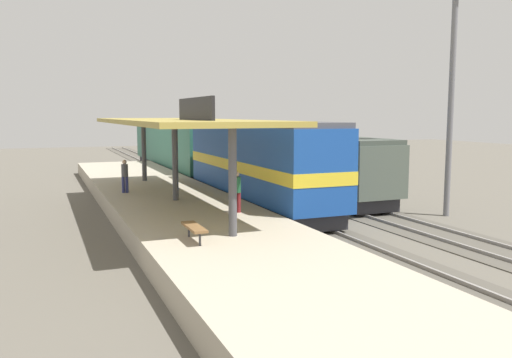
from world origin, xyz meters
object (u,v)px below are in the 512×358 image
at_px(passenger_carriage_single, 175,146).
at_px(freight_car, 322,166).
at_px(platform_bench, 194,228).
at_px(person_waiting, 125,174).
at_px(light_mast, 454,40).
at_px(person_walking, 237,190).
at_px(locomotive, 257,163).

relative_size(passenger_carriage_single, freight_car, 1.67).
relative_size(platform_bench, passenger_carriage_single, 0.08).
bearing_deg(person_waiting, passenger_carriage_single, 67.67).
height_order(light_mast, person_walking, light_mast).
xyz_separation_m(passenger_carriage_single, person_walking, (-3.03, -23.15, -0.46)).
bearing_deg(freight_car, locomotive, -163.73).
distance_m(light_mast, person_walking, 12.65).
bearing_deg(person_walking, passenger_carriage_single, 82.55).
bearing_deg(freight_car, passenger_carriage_single, 105.44).
distance_m(freight_car, light_mast, 9.78).
distance_m(person_waiting, person_walking, 8.18).
relative_size(freight_car, person_waiting, 7.02).
bearing_deg(freight_car, person_waiting, 175.14).
bearing_deg(person_waiting, platform_bench, -87.75).
height_order(platform_bench, locomotive, locomotive).
bearing_deg(person_walking, locomotive, 59.54).
height_order(locomotive, person_walking, locomotive).
distance_m(freight_car, person_walking, 10.02).
height_order(locomotive, person_waiting, locomotive).
height_order(passenger_carriage_single, person_walking, passenger_carriage_single).
xyz_separation_m(platform_bench, light_mast, (13.80, 3.99, 7.05)).
bearing_deg(light_mast, person_waiting, 151.98).
xyz_separation_m(platform_bench, passenger_carriage_single, (6.00, 27.30, 0.97)).
distance_m(passenger_carriage_single, person_walking, 23.35).
distance_m(platform_bench, light_mast, 16.00).
xyz_separation_m(locomotive, passenger_carriage_single, (0.00, 18.00, -0.10)).
relative_size(locomotive, person_waiting, 8.44).
bearing_deg(light_mast, platform_bench, -163.86).
bearing_deg(platform_bench, person_walking, 54.39).
bearing_deg(freight_car, person_walking, -139.60).
height_order(platform_bench, light_mast, light_mast).
distance_m(light_mast, person_waiting, 17.42).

